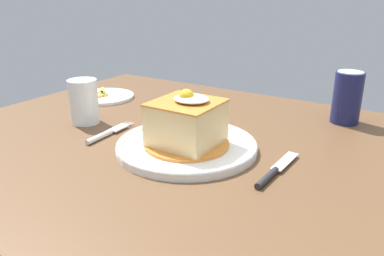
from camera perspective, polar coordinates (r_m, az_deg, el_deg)
The scene contains 8 objects.
dining_table at distance 0.84m, azimuth 3.84°, elevation -10.30°, with size 1.27×0.87×0.77m.
main_plate at distance 0.78m, azimuth -0.79°, elevation -2.58°, with size 0.28×0.28×0.02m.
sandwich_meal at distance 0.76m, azimuth -0.78°, elevation 0.67°, with size 0.17×0.17×0.12m.
fork at distance 0.86m, azimuth -12.59°, elevation -0.85°, with size 0.02×0.14×0.01m.
knife at distance 0.69m, azimuth 11.81°, elevation -6.46°, with size 0.02×0.17×0.01m.
soda_can at distance 0.99m, azimuth 21.91°, elevation 4.19°, with size 0.07×0.07×0.12m.
drinking_glass at distance 0.95m, azimuth -15.61°, elevation 3.36°, with size 0.07×0.07×0.10m.
side_plate_fries at distance 1.16m, azimuth -12.85°, elevation 4.57°, with size 0.17×0.17×0.02m.
Camera 1 is at (0.34, -0.64, 1.08)m, focal length 36.18 mm.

